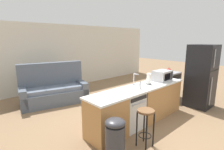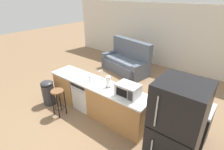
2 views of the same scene
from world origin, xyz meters
The scene contains 14 objects.
ground_plane centered at (0.00, 0.00, 0.00)m, with size 24.00×24.00×0.00m, color #896B4C.
wall_back centered at (0.30, 4.20, 1.30)m, with size 10.00×0.06×2.60m.
kitchen_counter centered at (0.24, 0.00, 0.42)m, with size 2.94×0.66×0.90m.
dishwasher centered at (-0.25, 0.00, 0.42)m, with size 0.58×0.61×0.84m.
stove_range centered at (2.35, 0.55, 0.45)m, with size 0.76×0.68×0.90m.
refrigerator centered at (2.35, -0.55, 0.93)m, with size 0.72×0.73×1.86m.
microwave centered at (1.10, 0.00, 1.04)m, with size 0.50×0.37×0.28m.
sink_faucet centered at (0.16, 0.20, 1.03)m, with size 0.07×0.18×0.30m.
paper_towel_roll centered at (0.52, 0.02, 1.04)m, with size 0.14×0.14×0.28m.
soap_bottle centered at (0.02, -0.10, 0.97)m, with size 0.06×0.06×0.18m.
kettle centered at (2.18, 0.42, 0.99)m, with size 0.21×0.17×0.19m.
bar_stool centered at (-0.55, -0.70, 0.54)m, with size 0.32×0.32×0.74m.
trash_bin centered at (-1.22, -0.58, 0.38)m, with size 0.35×0.35×0.74m.
couch centered at (-0.78, 2.78, 0.39)m, with size 2.15×1.34×1.27m.
Camera 2 is at (2.87, -2.80, 2.99)m, focal length 28.00 mm.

